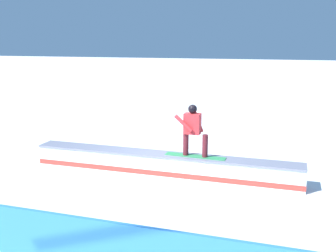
# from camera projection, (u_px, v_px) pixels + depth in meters

# --- Properties ---
(ground_plane) EXTENTS (120.00, 120.00, 0.00)m
(ground_plane) POSITION_uv_depth(u_px,v_px,m) (163.00, 175.00, 10.22)
(ground_plane) COLOR white
(grind_box) EXTENTS (7.08, 0.79, 0.60)m
(grind_box) POSITION_uv_depth(u_px,v_px,m) (163.00, 166.00, 10.16)
(grind_box) COLOR white
(grind_box) RESTS_ON ground_plane
(snowboarder) EXTENTS (1.56, 0.43, 1.31)m
(snowboarder) POSITION_uv_depth(u_px,v_px,m) (193.00, 129.00, 9.70)
(snowboarder) COLOR #349857
(snowboarder) RESTS_ON grind_box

